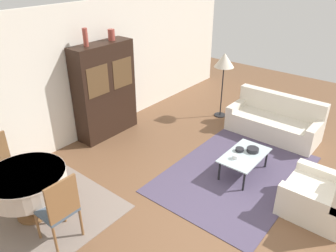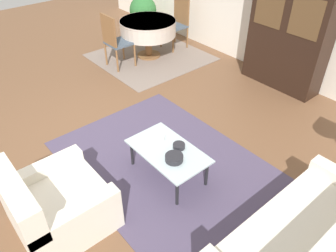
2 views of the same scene
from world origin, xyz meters
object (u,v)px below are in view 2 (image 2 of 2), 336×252
at_px(dining_table, 148,28).
at_px(bowl, 174,158).
at_px(dining_chair_near, 115,39).
at_px(dining_chair_far, 178,20).
at_px(bowl_small, 179,146).
at_px(potted_plant, 143,11).
at_px(cup, 161,137).
at_px(display_cabinet, 290,31).
at_px(couch, 305,245).
at_px(coffee_table, 168,153).
at_px(armchair, 55,205).

relative_size(dining_table, bowl, 5.35).
xyz_separation_m(dining_chair_near, dining_chair_far, (0.00, 1.57, 0.00)).
distance_m(bowl, bowl_small, 0.23).
bearing_deg(potted_plant, cup, -33.99).
xyz_separation_m(dining_chair_far, cup, (2.68, -2.64, -0.15)).
bearing_deg(cup, display_cabinet, 94.92).
xyz_separation_m(couch, cup, (-1.92, -0.11, 0.13)).
xyz_separation_m(coffee_table, potted_plant, (-4.10, 2.69, 0.12)).
xyz_separation_m(dining_table, dining_chair_near, (-0.00, -0.78, -0.02)).
bearing_deg(armchair, bowl_small, 81.25).
bearing_deg(bowl, couch, 8.75).
distance_m(display_cabinet, bowl, 3.17).
relative_size(display_cabinet, bowl_small, 13.39).
xyz_separation_m(armchair, display_cabinet, (-0.29, 4.34, 0.68)).
relative_size(coffee_table, dining_chair_far, 0.96).
distance_m(armchair, potted_plant, 5.64).
distance_m(display_cabinet, dining_table, 2.68).
bearing_deg(cup, coffee_table, -17.93).
relative_size(couch, dining_chair_far, 1.82).
distance_m(display_cabinet, dining_chair_far, 2.48).
height_order(armchair, coffee_table, armchair).
xyz_separation_m(bowl, potted_plant, (-4.28, 2.75, 0.05)).
bearing_deg(coffee_table, couch, 5.94).
bearing_deg(dining_chair_far, armchair, 123.82).
xyz_separation_m(couch, dining_table, (-4.60, 1.74, 0.30)).
bearing_deg(armchair, dining_chair_near, 137.50).
relative_size(cup, bowl, 0.46).
xyz_separation_m(dining_chair_near, bowl, (3.07, -1.20, -0.15)).
distance_m(coffee_table, bowl_small, 0.15).
xyz_separation_m(couch, potted_plant, (-5.81, 2.51, 0.18)).
height_order(cup, bowl_small, cup).
distance_m(dining_table, dining_chair_near, 0.78).
height_order(cup, potted_plant, potted_plant).
bearing_deg(potted_plant, display_cabinet, 4.75).
relative_size(cup, potted_plant, 0.11).
distance_m(couch, bowl, 1.55).
distance_m(cup, bowl, 0.41).
bearing_deg(couch, bowl_small, 91.73).
bearing_deg(bowl_small, dining_chair_near, 161.04).
relative_size(bowl, bowl_small, 1.43).
relative_size(armchair, coffee_table, 0.94).
distance_m(armchair, bowl, 1.35).
height_order(display_cabinet, dining_chair_far, display_cabinet).
bearing_deg(dining_chair_near, bowl, -21.29).
relative_size(couch, armchair, 2.01).
height_order(couch, display_cabinet, display_cabinet).
xyz_separation_m(couch, armchair, (-1.89, -1.53, -0.01)).
height_order(dining_table, bowl_small, dining_table).
height_order(coffee_table, dining_table, dining_table).
bearing_deg(bowl_small, bowl, -55.60).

